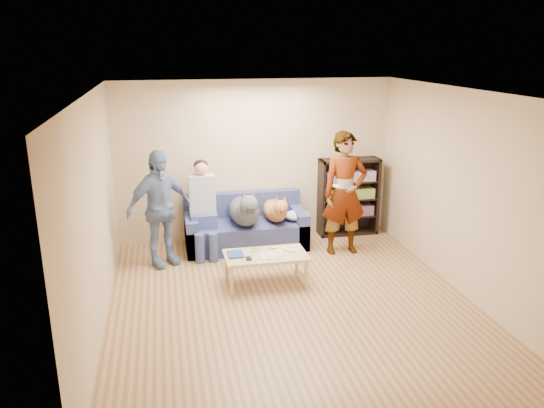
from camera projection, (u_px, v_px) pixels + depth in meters
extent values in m
plane|color=brown|center=(292.00, 304.00, 6.64)|extent=(5.00, 5.00, 0.00)
plane|color=white|center=(294.00, 93.00, 5.89)|extent=(5.00, 5.00, 0.00)
plane|color=tan|center=(256.00, 161.00, 8.61)|extent=(4.50, 0.00, 4.50)
plane|color=tan|center=(374.00, 300.00, 3.92)|extent=(4.50, 0.00, 4.50)
plane|color=tan|center=(94.00, 217.00, 5.82)|extent=(0.00, 5.00, 5.00)
plane|color=tan|center=(465.00, 194.00, 6.70)|extent=(0.00, 5.00, 5.00)
ellipsoid|color=#B0AFB4|center=(297.00, 215.00, 8.44)|extent=(0.43, 0.36, 0.15)
imported|color=gray|center=(345.00, 193.00, 8.03)|extent=(0.70, 0.47, 1.89)
imported|color=#6C82AD|center=(159.00, 209.00, 7.59)|extent=(1.08, 0.85, 1.71)
cube|color=white|center=(337.00, 186.00, 7.76)|extent=(0.09, 0.14, 0.03)
cube|color=navy|center=(236.00, 254.00, 7.06)|extent=(0.20, 0.26, 0.03)
cube|color=white|center=(271.00, 256.00, 7.01)|extent=(0.26, 0.20, 0.02)
cube|color=beige|center=(273.00, 254.00, 7.03)|extent=(0.22, 0.17, 0.01)
cube|color=silver|center=(255.00, 250.00, 7.18)|extent=(0.11, 0.06, 0.05)
cube|color=silver|center=(284.00, 249.00, 7.24)|extent=(0.04, 0.13, 0.03)
cube|color=silver|center=(291.00, 251.00, 7.18)|extent=(0.09, 0.06, 0.03)
cylinder|color=white|center=(281.00, 253.00, 7.11)|extent=(0.07, 0.07, 0.02)
cylinder|color=white|center=(279.00, 251.00, 7.19)|extent=(0.07, 0.07, 0.02)
cylinder|color=#C75A1C|center=(267.00, 259.00, 6.94)|extent=(0.13, 0.06, 0.01)
cylinder|color=black|center=(272.00, 248.00, 7.29)|extent=(0.13, 0.08, 0.01)
cube|color=black|center=(249.00, 259.00, 6.93)|extent=(0.07, 0.12, 0.02)
cube|color=#515B93|center=(246.00, 234.00, 8.45)|extent=(1.90, 0.85, 0.42)
cube|color=#515B93|center=(242.00, 204.00, 8.65)|extent=(1.90, 0.18, 0.40)
cube|color=#515B93|center=(191.00, 233.00, 8.26)|extent=(0.18, 0.85, 0.58)
cube|color=#515B93|center=(298.00, 226.00, 8.59)|extent=(0.18, 0.85, 0.58)
cube|color=#3A4780|center=(204.00, 219.00, 8.15)|extent=(0.40, 0.38, 0.22)
cylinder|color=#39457F|center=(200.00, 249.00, 7.83)|extent=(0.14, 0.14, 0.47)
cylinder|color=#3A5780|center=(213.00, 248.00, 7.87)|extent=(0.14, 0.14, 0.47)
cube|color=#ADADB2|center=(202.00, 193.00, 8.13)|extent=(0.40, 0.24, 0.58)
sphere|color=tan|center=(201.00, 168.00, 8.02)|extent=(0.21, 0.21, 0.21)
ellipsoid|color=black|center=(201.00, 166.00, 8.04)|extent=(0.22, 0.22, 0.19)
ellipsoid|color=#474A51|center=(244.00, 211.00, 8.28)|extent=(0.46, 0.95, 0.40)
sphere|color=#52555D|center=(247.00, 211.00, 7.94)|extent=(0.34, 0.34, 0.34)
sphere|color=#53575E|center=(249.00, 205.00, 7.73)|extent=(0.28, 0.28, 0.28)
cube|color=black|center=(250.00, 210.00, 7.63)|extent=(0.09, 0.13, 0.08)
cone|color=#4A4D53|center=(244.00, 195.00, 7.70)|extent=(0.09, 0.09, 0.13)
cone|color=#4D5157|center=(253.00, 194.00, 7.73)|extent=(0.09, 0.09, 0.13)
cylinder|color=#4A4B54|center=(240.00, 206.00, 8.69)|extent=(0.05, 0.31, 0.18)
ellipsoid|color=#C6693C|center=(275.00, 211.00, 8.44)|extent=(0.35, 0.74, 0.31)
sphere|color=#BB6839|center=(279.00, 212.00, 8.14)|extent=(0.27, 0.27, 0.27)
sphere|color=#C48B3C|center=(281.00, 207.00, 7.96)|extent=(0.22, 0.22, 0.22)
cube|color=brown|center=(283.00, 211.00, 7.86)|extent=(0.07, 0.10, 0.06)
cone|color=#B26336|center=(277.00, 200.00, 7.93)|extent=(0.07, 0.07, 0.10)
cone|color=gold|center=(285.00, 199.00, 7.96)|extent=(0.07, 0.07, 0.10)
cylinder|color=#BF633A|center=(270.00, 205.00, 8.82)|extent=(0.04, 0.24, 0.14)
cube|color=tan|center=(266.00, 256.00, 7.10)|extent=(1.10, 0.60, 0.04)
cylinder|color=tan|center=(231.00, 281.00, 6.83)|extent=(0.05, 0.05, 0.38)
cylinder|color=tan|center=(306.00, 274.00, 7.02)|extent=(0.05, 0.05, 0.38)
cylinder|color=tan|center=(227.00, 266.00, 7.30)|extent=(0.05, 0.05, 0.38)
cylinder|color=#D0B780|center=(297.00, 260.00, 7.49)|extent=(0.05, 0.05, 0.38)
cube|color=black|center=(321.00, 198.00, 8.83)|extent=(0.04, 0.34, 1.30)
cube|color=black|center=(375.00, 195.00, 9.02)|extent=(0.04, 0.34, 1.30)
cube|color=black|center=(350.00, 160.00, 8.75)|extent=(1.00, 0.34, 0.04)
cube|color=black|center=(347.00, 232.00, 9.11)|extent=(1.00, 0.34, 0.04)
cube|color=black|center=(345.00, 194.00, 9.08)|extent=(1.00, 0.02, 1.30)
cube|color=black|center=(348.00, 215.00, 9.02)|extent=(0.94, 0.32, 0.03)
cube|color=black|center=(348.00, 199.00, 8.94)|extent=(0.94, 0.32, 0.02)
cube|color=black|center=(349.00, 181.00, 8.85)|extent=(0.94, 0.32, 0.02)
cube|color=#B23333|center=(348.00, 210.00, 8.98)|extent=(0.84, 0.24, 0.17)
cube|color=gold|center=(349.00, 193.00, 8.89)|extent=(0.84, 0.24, 0.17)
cube|color=#994C99|center=(350.00, 176.00, 8.80)|extent=(0.84, 0.24, 0.17)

